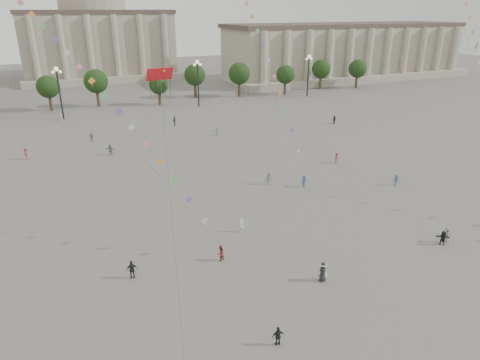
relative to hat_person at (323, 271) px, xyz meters
name	(u,v)px	position (x,y,z in m)	size (l,w,h in m)	color
ground	(298,281)	(-1.92, 0.78, -0.91)	(360.00, 360.00, 0.00)	#5C5957
hall_east	(347,51)	(73.08, 94.68, 7.52)	(84.00, 26.22, 17.20)	gray
hall_central	(96,32)	(-1.92, 130.00, 13.32)	(48.30, 34.30, 35.50)	gray
tree_row	(126,82)	(-1.92, 78.78, 4.48)	(137.12, 5.12, 8.00)	#352A1A
lamp_post_mid_west	(58,83)	(-16.92, 70.78, 6.44)	(2.00, 0.90, 10.65)	#262628
lamp_post_mid_east	(198,75)	(13.08, 70.78, 6.44)	(2.00, 0.90, 10.65)	#262628
lamp_post_far_east	(308,68)	(43.08, 70.78, 6.44)	(2.00, 0.90, 10.65)	#262628
person_crowd_0	(175,121)	(2.89, 55.66, 0.03)	(1.10, 0.46, 1.88)	#355777
person_crowd_3	(443,238)	(14.14, 0.28, -0.16)	(1.38, 0.44, 1.49)	black
person_crowd_4	(122,112)	(-5.21, 68.78, -0.16)	(1.38, 0.44, 1.49)	beige
person_crowd_6	(269,178)	(5.77, 20.93, -0.06)	(1.10, 0.63, 1.70)	slate
person_crowd_7	(217,132)	(7.99, 45.48, -0.16)	(1.39, 0.44, 1.50)	beige
person_crowd_8	(337,158)	(18.93, 24.29, -0.12)	(1.02, 0.58, 1.57)	maroon
person_crowd_9	(334,120)	(32.72, 44.14, -0.11)	(1.48, 0.47, 1.60)	black
person_crowd_10	(61,117)	(-17.38, 68.78, -0.08)	(0.61, 0.40, 1.66)	silver
person_crowd_12	(110,150)	(-11.40, 42.01, -0.05)	(1.60, 0.51, 1.73)	slate
person_crowd_13	(241,225)	(-2.78, 10.63, -0.16)	(0.55, 0.36, 1.50)	white
person_crowd_14	(396,180)	(20.77, 13.82, -0.13)	(1.00, 0.58, 1.55)	#384D7E
person_crowd_16	(92,137)	(-13.30, 51.09, -0.17)	(0.87, 0.36, 1.49)	slate
person_crowd_17	(26,154)	(-23.53, 45.05, -0.05)	(1.11, 0.64, 1.72)	#9E2E2B
person_crowd_19	(447,235)	(14.88, 0.51, -0.09)	(1.06, 0.61, 1.64)	slate
tourist_1	(278,336)	(-7.06, -5.07, -0.16)	(0.88, 0.37, 1.50)	black
tourist_4	(132,270)	(-14.66, 6.93, -0.06)	(0.99, 0.41, 1.69)	#232227
kite_flyer_0	(220,253)	(-6.75, 6.45, -0.15)	(0.74, 0.58, 1.52)	maroon
kite_flyer_1	(304,181)	(9.53, 18.25, -0.12)	(1.02, 0.58, 1.57)	#354477
hat_person	(323,271)	(0.00, 0.00, 0.00)	(1.01, 0.87, 1.75)	black
dragon_kite	(160,85)	(-10.55, 9.33, 14.87)	(2.85, 8.18, 21.86)	red
kite_train_west	(27,14)	(-19.72, 28.42, 20.03)	(24.96, 41.26, 60.56)	#3F3F3F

